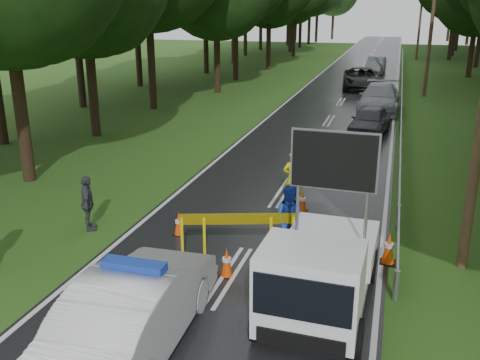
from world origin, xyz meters
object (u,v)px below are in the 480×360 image
at_px(queue_car_first, 370,121).
at_px(civilian, 291,221).
at_px(queue_car_third, 361,79).
at_px(police_sedan, 137,308).
at_px(officer, 293,178).
at_px(work_truck, 320,271).
at_px(queue_car_second, 379,98).
at_px(queue_car_fourth, 376,65).
at_px(barrier, 238,225).

bearing_deg(queue_car_first, civilian, -86.78).
bearing_deg(queue_car_third, queue_car_first, -89.69).
distance_m(police_sedan, civilian, 4.89).
distance_m(officer, queue_car_third, 24.98).
height_order(work_truck, queue_car_second, work_truck).
xyz_separation_m(queue_car_first, queue_car_third, (-1.45, 14.52, 0.11)).
relative_size(queue_car_first, queue_car_third, 0.70).
height_order(civilian, queue_car_third, civilian).
xyz_separation_m(officer, queue_car_first, (1.74, 10.46, -0.20)).
distance_m(civilian, queue_car_first, 13.97).
bearing_deg(officer, queue_car_second, -117.41).
distance_m(queue_car_third, queue_car_fourth, 10.25).
xyz_separation_m(work_truck, queue_car_fourth, (-0.82, 41.16, -0.22)).
distance_m(work_truck, queue_car_second, 22.41).
distance_m(barrier, queue_car_third, 28.99).
height_order(queue_car_first, queue_car_second, queue_car_second).
xyz_separation_m(work_truck, queue_car_third, (-1.40, 30.92, -0.17)).
xyz_separation_m(civilian, queue_car_third, (-0.34, 28.44, -0.13)).
height_order(barrier, queue_car_second, queue_car_second).
bearing_deg(queue_car_fourth, officer, -89.13).
bearing_deg(queue_car_second, police_sedan, -96.01).
distance_m(barrier, queue_car_fourth, 39.24).
height_order(police_sedan, civilian, civilian).
relative_size(barrier, civilian, 1.49).
relative_size(police_sedan, queue_car_fourth, 1.07).
height_order(police_sedan, queue_car_second, police_sedan).
bearing_deg(queue_car_third, officer, -96.06).
distance_m(police_sedan, barrier, 4.01).
bearing_deg(queue_car_second, queue_car_fourth, 94.83).
xyz_separation_m(queue_car_first, queue_car_fourth, (-0.87, 24.75, 0.06)).
xyz_separation_m(police_sedan, civilian, (1.95, 4.48, 0.14)).
relative_size(queue_car_second, queue_car_third, 0.97).
relative_size(work_truck, queue_car_first, 1.14).
height_order(civilian, queue_car_fourth, civilian).
xyz_separation_m(queue_car_third, queue_car_fourth, (0.58, 10.24, -0.05)).
relative_size(barrier, officer, 1.55).
bearing_deg(barrier, civilian, 6.12).
bearing_deg(civilian, work_truck, -70.89).
bearing_deg(officer, police_sedan, 59.75).
distance_m(civilian, queue_car_fourth, 38.68).
relative_size(police_sedan, queue_car_first, 1.21).
relative_size(officer, queue_car_third, 0.31).
distance_m(police_sedan, queue_car_third, 32.96).
bearing_deg(queue_car_fourth, queue_car_third, -90.97).
bearing_deg(police_sedan, officer, -101.29).
distance_m(officer, queue_car_first, 10.60).
bearing_deg(queue_car_third, civilian, -94.73).
bearing_deg(civilian, barrier, -160.34).
bearing_deg(queue_car_second, queue_car_third, 102.51).
height_order(police_sedan, queue_car_fourth, police_sedan).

